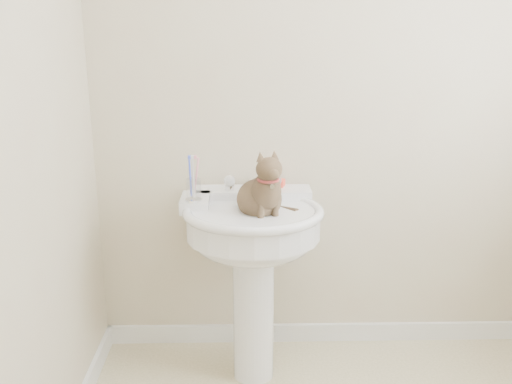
{
  "coord_description": "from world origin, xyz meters",
  "views": [
    {
      "loc": [
        -0.43,
        -1.42,
        1.52
      ],
      "look_at": [
        -0.38,
        0.8,
        0.86
      ],
      "focal_mm": 40.0,
      "sensor_mm": 36.0,
      "label": 1
    }
  ],
  "objects": [
    {
      "name": "faucet",
      "position": [
        -0.39,
        0.95,
        0.86
      ],
      "size": [
        0.28,
        0.12,
        0.14
      ],
      "color": "silver",
      "rests_on": "pedestal_sink"
    },
    {
      "name": "soap_bar",
      "position": [
        -0.29,
        1.04,
        0.83
      ],
      "size": [
        0.1,
        0.08,
        0.03
      ],
      "primitive_type": "cube",
      "rotation": [
        0.0,
        0.0,
        -0.3
      ],
      "color": "red",
      "rests_on": "pedestal_sink"
    },
    {
      "name": "toothbrush_cup",
      "position": [
        -0.63,
        0.82,
        0.87
      ],
      "size": [
        0.07,
        0.07,
        0.19
      ],
      "rotation": [
        0.0,
        0.0,
        -0.08
      ],
      "color": "silver",
      "rests_on": "pedestal_sink"
    },
    {
      "name": "cat",
      "position": [
        -0.36,
        0.79,
        0.85
      ],
      "size": [
        0.2,
        0.26,
        0.38
      ],
      "rotation": [
        0.0,
        0.0,
        0.35
      ],
      "color": "brown",
      "rests_on": "pedestal_sink"
    },
    {
      "name": "pedestal_sink",
      "position": [
        -0.39,
        0.81,
        0.64
      ],
      "size": [
        0.59,
        0.58,
        0.82
      ],
      "color": "white",
      "rests_on": "floor"
    },
    {
      "name": "wall_back",
      "position": [
        0.0,
        1.1,
        1.25
      ],
      "size": [
        2.2,
        0.0,
        2.5
      ],
      "primitive_type": null,
      "color": "beige",
      "rests_on": "ground"
    },
    {
      "name": "baseboard_back",
      "position": [
        0.0,
        1.09,
        0.04
      ],
      "size": [
        2.2,
        0.02,
        0.09
      ],
      "primitive_type": "cube",
      "color": "white",
      "rests_on": "floor"
    }
  ]
}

